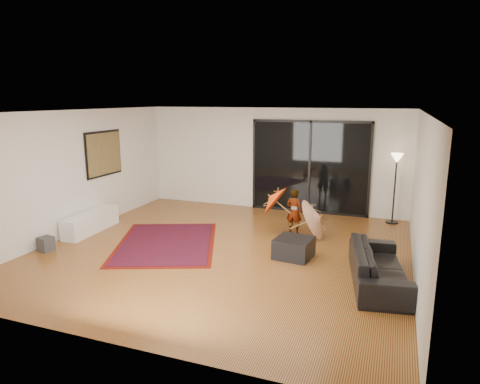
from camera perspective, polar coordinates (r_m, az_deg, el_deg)
The scene contains 17 objects.
floor at distance 8.53m, azimuth -2.32°, elevation -7.79°, with size 7.00×7.00×0.00m, color #A76C2D.
ceiling at distance 8.01m, azimuth -2.49°, elevation 10.65°, with size 7.00×7.00×0.00m, color white.
wall_back at distance 11.42m, azimuth 4.39°, elevation 4.36°, with size 7.00×7.00×0.00m, color silver.
wall_front at distance 5.21m, azimuth -17.45°, elevation -6.01°, with size 7.00×7.00×0.00m, color silver.
wall_left at distance 10.02m, azimuth -21.22°, elevation 2.42°, with size 7.00×7.00×0.00m, color silver.
wall_right at distance 7.56m, azimuth 22.89°, elevation -0.75°, with size 7.00×7.00×0.00m, color silver.
sliding_door at distance 11.19m, azimuth 9.27°, elevation 3.29°, with size 3.06×0.07×2.40m.
painting at distance 10.72m, azimuth -17.69°, elevation 4.90°, with size 0.04×1.28×1.08m.
media_console at distance 10.18m, azimuth -19.27°, elevation -3.81°, with size 0.40×1.58×0.44m, color white.
speaker at distance 9.27m, azimuth -24.45°, elevation -6.33°, with size 0.25×0.25×0.28m, color #424244.
persian_rug at distance 9.05m, azimuth -9.78°, elevation -6.70°, with size 2.82×3.26×0.02m.
sofa at distance 7.34m, azimuth 18.02°, elevation -9.34°, with size 2.06×0.80×0.60m, color black.
ottoman at distance 8.18m, azimuth 7.19°, elevation -7.37°, with size 0.66×0.66×0.38m, color black.
floor_lamp at distance 10.69m, azimuth 20.11°, elevation 2.97°, with size 0.29×0.29×1.68m.
child at distance 9.49m, azimuth 7.23°, elevation -2.60°, with size 0.37×0.24×1.00m, color #999999.
parasol_orange at distance 9.52m, azimuth 3.97°, elevation -1.04°, with size 0.58×0.76×0.85m.
parasol_white at distance 9.23m, azimuth 10.64°, elevation -3.12°, with size 0.59×0.91×0.95m.
Camera 1 is at (3.09, -7.38, 2.95)m, focal length 32.00 mm.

